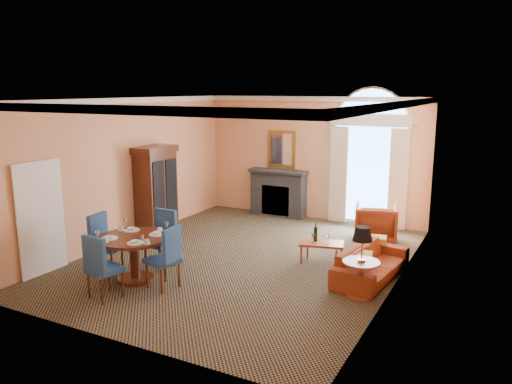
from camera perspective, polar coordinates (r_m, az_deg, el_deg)
The scene contains 12 objects.
ground at distance 10.22m, azimuth -1.30°, elevation -7.66°, with size 7.50×7.50×0.00m, color #101034.
room_envelope at distance 10.28m, azimuth 0.31°, elevation 6.80°, with size 6.04×7.52×3.45m.
armoire at distance 11.94m, azimuth -11.35°, elevation -0.02°, with size 0.60×1.07×2.09m.
dining_table at distance 9.20m, azimuth -13.75°, elevation -6.26°, with size 1.31×1.31×1.02m.
dining_chair_north at distance 9.83m, azimuth -10.62°, elevation -4.80°, with size 0.52×0.53×1.11m.
dining_chair_south at distance 8.50m, azimuth -17.41°, elevation -7.81°, with size 0.60×0.60×1.11m.
dining_chair_east at distance 8.70m, azimuth -10.12°, elevation -6.97°, with size 0.59×0.59×1.11m.
dining_chair_west at distance 9.80m, azimuth -17.14°, elevation -5.19°, with size 0.60×0.60×1.11m.
sofa at distance 9.37m, azimuth 13.05°, elevation -7.94°, with size 1.99×0.78×0.58m, color #963A1B.
armchair at distance 11.58m, azimuth 13.54°, elevation -3.46°, with size 0.91×0.93×0.85m, color #963A1B.
coffee_table at distance 9.94m, azimuth 7.44°, elevation -5.84°, with size 0.95×0.68×0.79m.
side_table at distance 8.40m, azimuth 11.99°, elevation -7.00°, with size 0.62×0.62×1.18m.
Camera 1 is at (4.64, -8.45, 3.40)m, focal length 35.00 mm.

